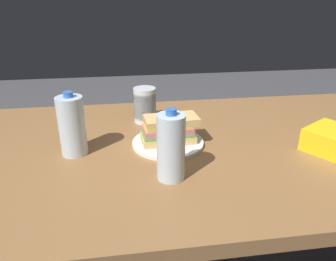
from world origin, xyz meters
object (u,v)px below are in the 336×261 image
Objects in this scene: paper_plate at (168,143)px; water_bottle_tall at (72,126)px; dining_table at (180,168)px; sandwich at (169,129)px; water_bottle_spare at (171,147)px; plastic_cup_stack at (145,105)px.

water_bottle_tall is at bearing -176.55° from paper_plate.
water_bottle_tall is (-0.33, -0.01, 0.18)m from dining_table.
sandwich is 0.96× the size of water_bottle_spare.
water_bottle_spare is (-0.06, -0.19, 0.18)m from dining_table.
water_bottle_tall reaches higher than sandwich.
sandwich is 0.96× the size of water_bottle_tall.
water_bottle_spare reaches higher than plastic_cup_stack.
plastic_cup_stack reaches higher than sandwich.
water_bottle_tall is 0.33m from plastic_cup_stack.
paper_plate is 1.23× the size of sandwich.
plastic_cup_stack is at bearing 112.67° from dining_table.
dining_table is at bearing -22.48° from sandwich.
water_bottle_spare is (0.27, -0.18, -0.00)m from water_bottle_tall.
sandwich is (0.00, 0.00, 0.05)m from paper_plate.
dining_table is 0.14m from sandwich.
paper_plate is 0.31m from water_bottle_tall.
water_bottle_spare is at bearing -85.24° from plastic_cup_stack.
plastic_cup_stack is (-0.09, 0.23, 0.15)m from dining_table.
paper_plate is at bearing -148.83° from sandwich.
water_bottle_tall is (-0.30, -0.02, 0.04)m from sandwich.
dining_table is 9.65× the size of water_bottle_spare.
dining_table is 0.10m from paper_plate.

